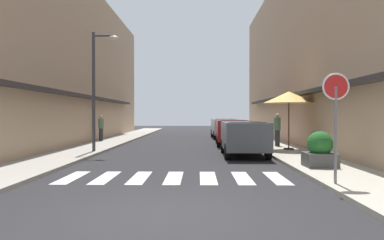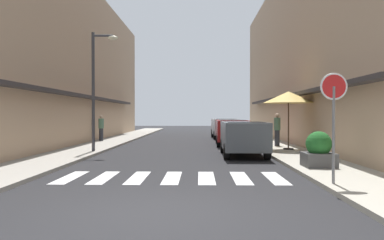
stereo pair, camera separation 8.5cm
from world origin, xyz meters
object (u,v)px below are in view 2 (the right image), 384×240
pedestrian_walking_near (277,129)px  street_lamp (97,79)px  planter_corner (319,151)px  pedestrian_walking_far (101,127)px  parked_car_mid (232,129)px  round_street_sign (334,99)px  parked_car_near (243,134)px  parked_car_far (225,126)px  cafe_umbrella (288,98)px

pedestrian_walking_near → street_lamp: bearing=-73.4°
planter_corner → pedestrian_walking_far: (-9.98, 11.92, 0.34)m
parked_car_mid → round_street_sign: size_ratio=1.59×
parked_car_near → round_street_sign: (1.32, -7.11, 1.21)m
parked_car_far → street_lamp: street_lamp is taller
cafe_umbrella → pedestrian_walking_near: 2.55m
parked_car_far → pedestrian_walking_far: 9.18m
parked_car_near → planter_corner: (1.88, -4.19, -0.30)m
planter_corner → pedestrian_walking_near: (0.34, 8.07, 0.40)m
parked_car_far → pedestrian_walking_far: size_ratio=2.55×
parked_car_mid → planter_corner: (1.88, -9.86, -0.30)m
pedestrian_walking_near → pedestrian_walking_far: pedestrian_walking_near is taller
parked_car_near → parked_car_far: 12.05m
parked_car_near → parked_car_far: same height
parked_car_mid → pedestrian_walking_far: 8.36m
planter_corner → round_street_sign: bearing=-100.9°
parked_car_near → street_lamp: street_lamp is taller
round_street_sign → planter_corner: (0.57, 2.92, -1.51)m
planter_corner → pedestrian_walking_near: size_ratio=0.65×
parked_car_mid → cafe_umbrella: 4.76m
parked_car_far → pedestrian_walking_near: pedestrian_walking_near is taller
cafe_umbrella → round_street_sign: bearing=-96.5°
parked_car_far → pedestrian_walking_near: 8.46m
parked_car_near → street_lamp: size_ratio=0.77×
street_lamp → pedestrian_walking_near: (8.69, 3.05, -2.36)m
cafe_umbrella → pedestrian_walking_far: size_ratio=1.70×
street_lamp → planter_corner: street_lamp is taller
parked_car_mid → street_lamp: size_ratio=0.78×
street_lamp → pedestrian_walking_near: bearing=19.3°
planter_corner → pedestrian_walking_near: 8.09m
parked_car_mid → parked_car_near: bearing=-90.0°
cafe_umbrella → pedestrian_walking_near: size_ratio=1.60×
street_lamp → cafe_umbrella: size_ratio=1.95×
pedestrian_walking_far → parked_car_near: bearing=29.6°
parked_car_far → round_street_sign: 19.25m
parked_car_far → street_lamp: 13.18m
parked_car_mid → pedestrian_walking_far: size_ratio=2.60×
parked_car_near → pedestrian_walking_near: (2.23, 3.88, 0.10)m
parked_car_far → round_street_sign: (1.32, -19.16, 1.21)m
round_street_sign → pedestrian_walking_near: 11.09m
parked_car_near → pedestrian_walking_near: pedestrian_walking_near is taller
round_street_sign → pedestrian_walking_near: size_ratio=1.53×
parked_car_mid → pedestrian_walking_near: size_ratio=2.45×
parked_car_mid → planter_corner: size_ratio=3.74×
parked_car_near → round_street_sign: 7.34m
parked_car_near → round_street_sign: size_ratio=1.57×
parked_car_near → round_street_sign: bearing=-79.5°
parked_car_far → street_lamp: (-6.47, -11.21, 2.47)m
pedestrian_walking_far → planter_corner: bearing=23.2°
cafe_umbrella → pedestrian_walking_near: cafe_umbrella is taller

